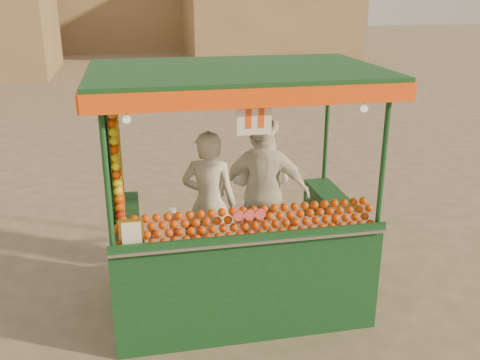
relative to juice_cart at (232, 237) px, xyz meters
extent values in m
plane|color=brown|center=(-0.29, 0.37, -0.94)|extent=(90.00, 90.00, 0.00)
cube|color=#977A56|center=(6.71, 24.37, 1.56)|extent=(9.00, 6.00, 5.00)
cube|color=#103A15|center=(0.08, 0.15, -0.77)|extent=(2.90, 1.78, 0.33)
cylinder|color=black|center=(-0.92, 0.15, -0.74)|extent=(0.40, 0.11, 0.40)
cylinder|color=black|center=(1.08, 0.15, -0.74)|extent=(0.40, 0.11, 0.40)
cube|color=#103A15|center=(0.08, -0.57, -0.16)|extent=(2.90, 0.33, 0.89)
cube|color=#103A15|center=(-1.20, 0.26, -0.16)|extent=(0.33, 1.45, 0.89)
cube|color=#103A15|center=(1.36, 0.26, -0.16)|extent=(0.33, 1.45, 0.89)
cube|color=#B2B2B7|center=(0.08, -0.54, 0.30)|extent=(2.90, 0.51, 0.03)
cylinder|color=#103A15|center=(-1.31, -0.68, 1.07)|extent=(0.06, 0.06, 1.56)
cylinder|color=#103A15|center=(1.47, -0.68, 1.07)|extent=(0.06, 0.06, 1.56)
cylinder|color=#103A15|center=(-1.31, 0.99, 1.07)|extent=(0.06, 0.06, 1.56)
cylinder|color=#103A15|center=(1.47, 0.99, 1.07)|extent=(0.06, 0.06, 1.56)
cube|color=#103A15|center=(0.08, 0.15, 1.89)|extent=(3.12, 2.01, 0.09)
cube|color=#FA4B0D|center=(0.08, -0.85, 1.80)|extent=(3.12, 0.04, 0.18)
cube|color=#FA4B0D|center=(0.08, 1.16, 1.80)|extent=(3.12, 0.04, 0.18)
cube|color=#FA4B0D|center=(-1.48, 0.15, 1.80)|extent=(0.04, 2.01, 0.18)
cube|color=#FA4B0D|center=(1.64, 0.15, 1.80)|extent=(0.04, 2.01, 0.18)
cylinder|color=#F74B4B|center=(0.06, -0.68, 0.58)|extent=(0.11, 0.03, 0.11)
cube|color=#B58022|center=(-1.12, -0.68, 0.48)|extent=(0.25, 0.02, 0.31)
cube|color=white|center=(0.08, -0.76, 1.60)|extent=(0.33, 0.02, 0.33)
sphere|color=#FFE5B2|center=(-1.09, -0.61, 1.60)|extent=(0.08, 0.08, 0.08)
sphere|color=#FFE5B2|center=(1.25, -0.61, 1.60)|extent=(0.08, 0.08, 0.08)
imported|color=silver|center=(-0.20, 0.37, 0.30)|extent=(0.76, 0.62, 1.81)
imported|color=white|center=(0.54, 0.82, 0.31)|extent=(1.12, 1.05, 1.83)
imported|color=white|center=(0.52, 0.47, 0.34)|extent=(1.20, 0.84, 1.90)
camera|label=1|loc=(-1.04, -5.56, 2.76)|focal=40.20mm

